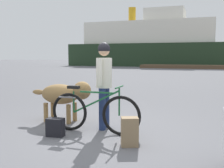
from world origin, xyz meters
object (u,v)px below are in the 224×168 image
dog (64,94)px  backpack (130,132)px  bicycle (94,112)px  person_cyclist (104,77)px  ferry_boat (150,45)px  handbag_pannier (55,127)px

dog → backpack: 2.19m
bicycle → person_cyclist: (0.08, 0.36, 0.66)m
dog → ferry_boat: 35.72m
bicycle → handbag_pannier: bicycle is taller
bicycle → person_cyclist: 0.76m
bicycle → ferry_boat: 36.47m
backpack → ferry_boat: (-7.02, 36.36, 2.87)m
backpack → bicycle: bearing=149.5°
person_cyclist → handbag_pannier: 1.38m
handbag_pannier → ferry_boat: 36.84m
bicycle → ferry_boat: size_ratio=0.08×
handbag_pannier → ferry_boat: (-5.57, 36.30, 2.94)m
person_cyclist → dog: person_cyclist is taller
handbag_pannier → bicycle: bearing=37.5°
person_cyclist → bicycle: bearing=-101.7°
dog → ferry_boat: ferry_boat is taller
ferry_boat → person_cyclist: bearing=-80.0°
bicycle → handbag_pannier: bearing=-142.5°
bicycle → dog: (-0.98, 0.60, 0.22)m
bicycle → person_cyclist: person_cyclist is taller
person_cyclist → dog: (-1.06, 0.23, -0.44)m
dog → handbag_pannier: bearing=-69.2°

